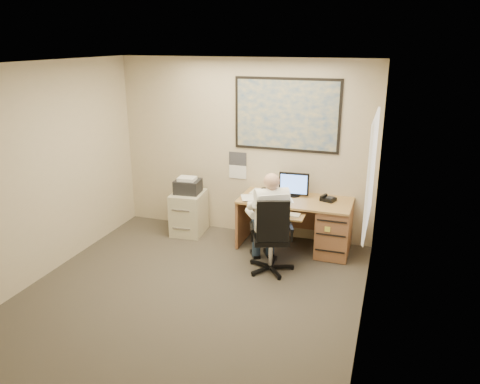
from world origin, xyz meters
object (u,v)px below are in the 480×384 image
(person, at_px, (272,223))
(desk, at_px, (317,222))
(filing_cabinet, at_px, (189,209))
(office_chair, at_px, (269,250))

(person, bearing_deg, desk, 28.30)
(desk, bearing_deg, person, -120.90)
(filing_cabinet, xyz_separation_m, office_chair, (1.54, -0.87, -0.09))
(filing_cabinet, xyz_separation_m, person, (1.56, -0.79, 0.27))
(desk, height_order, filing_cabinet, desk)
(desk, xyz_separation_m, filing_cabinet, (-2.03, 0.01, -0.05))
(person, bearing_deg, office_chair, -133.00)
(desk, relative_size, person, 1.20)
(desk, relative_size, filing_cabinet, 1.73)
(desk, relative_size, office_chair, 1.52)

